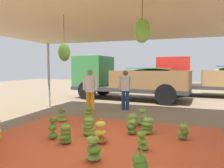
% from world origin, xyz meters
% --- Properties ---
extents(ground_plane, '(40.00, 40.00, 0.00)m').
position_xyz_m(ground_plane, '(0.00, 3.00, 0.00)').
color(ground_plane, '#7F6B51').
extents(tarp_orange, '(5.67, 4.13, 0.01)m').
position_xyz_m(tarp_orange, '(0.00, 0.00, 0.01)').
color(tarp_orange, '#D1512D').
rests_on(tarp_orange, ground).
extents(tent_canopy, '(8.00, 7.00, 2.85)m').
position_xyz_m(tent_canopy, '(0.00, -0.10, 2.77)').
color(tent_canopy, '#9EA0A5').
rests_on(tent_canopy, ground).
extents(banana_bunch_0, '(0.34, 0.35, 0.43)m').
position_xyz_m(banana_bunch_0, '(0.52, 0.75, 0.19)').
color(banana_bunch_0, '#477523').
rests_on(banana_bunch_0, tarp_orange).
extents(banana_bunch_1, '(0.45, 0.45, 0.51)m').
position_xyz_m(banana_bunch_1, '(-0.50, 0.33, 0.23)').
color(banana_bunch_1, '#6B9E38').
rests_on(banana_bunch_1, tarp_orange).
extents(banana_bunch_2, '(0.44, 0.46, 0.44)m').
position_xyz_m(banana_bunch_2, '(0.39, 1.38, 0.20)').
color(banana_bunch_2, '#6B9E38').
rests_on(banana_bunch_2, tarp_orange).
extents(banana_bunch_3, '(0.42, 0.40, 0.48)m').
position_xyz_m(banana_bunch_3, '(0.89, 0.93, 0.21)').
color(banana_bunch_3, '#60932D').
rests_on(banana_bunch_3, tarp_orange).
extents(banana_bunch_4, '(0.43, 0.43, 0.55)m').
position_xyz_m(banana_bunch_4, '(0.64, 1.71, 0.24)').
color(banana_bunch_4, '#6B9E38').
rests_on(banana_bunch_4, tarp_orange).
extents(banana_bunch_5, '(0.38, 0.40, 0.50)m').
position_xyz_m(banana_bunch_5, '(-0.74, -0.39, 0.22)').
color(banana_bunch_5, '#518428').
rests_on(banana_bunch_5, tarp_orange).
extents(banana_bunch_7, '(0.38, 0.36, 0.47)m').
position_xyz_m(banana_bunch_7, '(-1.90, 1.30, 0.20)').
color(banana_bunch_7, '#75A83D').
rests_on(banana_bunch_7, tarp_orange).
extents(banana_bunch_8, '(0.40, 0.41, 0.52)m').
position_xyz_m(banana_bunch_8, '(0.20, -0.97, 0.23)').
color(banana_bunch_8, '#6B9E38').
rests_on(banana_bunch_8, tarp_orange).
extents(banana_bunch_11, '(0.29, 0.29, 0.60)m').
position_xyz_m(banana_bunch_11, '(-1.20, -0.21, 0.27)').
color(banana_bunch_11, '#518428').
rests_on(banana_bunch_11, tarp_orange).
extents(banana_bunch_12, '(0.40, 0.40, 0.51)m').
position_xyz_m(banana_bunch_12, '(-1.10, 1.59, 0.22)').
color(banana_bunch_12, '#75A83D').
rests_on(banana_bunch_12, tarp_orange).
extents(banana_bunch_13, '(0.34, 0.34, 0.46)m').
position_xyz_m(banana_bunch_13, '(0.97, -0.18, 0.19)').
color(banana_bunch_13, '#6B9E38').
rests_on(banana_bunch_13, tarp_orange).
extents(banana_bunch_14, '(0.33, 0.33, 0.44)m').
position_xyz_m(banana_bunch_14, '(1.79, 0.75, 0.19)').
color(banana_bunch_14, '#477523').
rests_on(banana_bunch_14, tarp_orange).
extents(banana_bunch_15, '(0.39, 0.43, 0.56)m').
position_xyz_m(banana_bunch_15, '(-0.01, -0.10, 0.24)').
color(banana_bunch_15, '#996628').
rests_on(banana_bunch_15, tarp_orange).
extents(cargo_truck_main, '(6.47, 2.85, 2.40)m').
position_xyz_m(cargo_truck_main, '(-1.23, 6.64, 1.18)').
color(cargo_truck_main, '#2D2D2D').
rests_on(cargo_truck_main, ground).
extents(cargo_truck_far, '(7.05, 2.57, 2.40)m').
position_xyz_m(cargo_truck_far, '(3.53, 9.26, 1.22)').
color(cargo_truck_far, '#2D2D2D').
rests_on(cargo_truck_far, ground).
extents(worker_0, '(0.59, 0.36, 1.62)m').
position_xyz_m(worker_0, '(-0.45, 3.81, 0.95)').
color(worker_0, navy).
rests_on(worker_0, ground).
extents(worker_1, '(0.61, 0.37, 1.66)m').
position_xyz_m(worker_1, '(-1.59, 2.81, 0.97)').
color(worker_1, orange).
rests_on(worker_1, ground).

